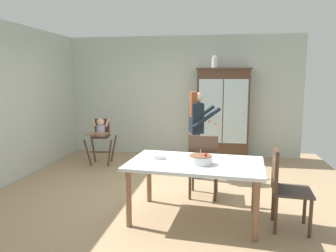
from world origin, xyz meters
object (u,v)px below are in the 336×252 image
object	(u,v)px
dining_chair_far_side	(203,162)
dining_table	(195,169)
dining_chair_right_end	(283,183)
high_chair_with_toddler	(101,133)
adult_person	(197,124)
birthday_cake	(200,160)
ceramic_vase	(215,62)
serving_bowl	(158,156)
china_cabinet	(223,114)

from	to	relation	value
dining_chair_far_side	dining_table	bearing A→B (deg)	86.99
dining_chair_right_end	high_chair_with_toddler	bearing A→B (deg)	57.07
dining_chair_far_side	adult_person	bearing A→B (deg)	-77.88
high_chair_with_toddler	birthday_cake	size ratio (longest dim) A/B	3.39
high_chair_with_toddler	dining_table	size ratio (longest dim) A/B	0.55
dining_chair_far_side	dining_chair_right_end	world-z (taller)	same
ceramic_vase	serving_bowl	bearing A→B (deg)	-101.73
serving_bowl	adult_person	bearing A→B (deg)	77.14
ceramic_vase	dining_table	distance (m)	3.51
dining_table	china_cabinet	bearing A→B (deg)	83.76
china_cabinet	dining_chair_far_side	world-z (taller)	china_cabinet
dining_chair_far_side	serving_bowl	bearing A→B (deg)	50.21
birthday_cake	dining_chair_right_end	distance (m)	1.00
adult_person	dining_chair_right_end	distance (m)	2.20
ceramic_vase	high_chair_with_toddler	bearing A→B (deg)	-158.88
china_cabinet	adult_person	xyz separation A→B (m)	(-0.46, -1.46, -0.03)
adult_person	birthday_cake	bearing A→B (deg)	169.51
serving_bowl	china_cabinet	bearing A→B (deg)	74.85
dining_table	birthday_cake	world-z (taller)	birthday_cake
high_chair_with_toddler	adult_person	xyz separation A→B (m)	(2.00, -0.58, 0.31)
ceramic_vase	adult_person	world-z (taller)	ceramic_vase
china_cabinet	dining_table	world-z (taller)	china_cabinet
ceramic_vase	serving_bowl	distance (m)	3.43
serving_bowl	dining_table	bearing A→B (deg)	-11.61
adult_person	birthday_cake	distance (m)	1.84
ceramic_vase	dining_chair_far_side	world-z (taller)	ceramic_vase
adult_person	serving_bowl	world-z (taller)	adult_person
adult_person	dining_chair_right_end	size ratio (longest dim) A/B	1.59
china_cabinet	serving_bowl	distance (m)	3.21
adult_person	dining_table	size ratio (longest dim) A/B	0.89
serving_bowl	dining_chair_right_end	distance (m)	1.55
china_cabinet	dining_chair_far_side	size ratio (longest dim) A/B	2.06
china_cabinet	high_chair_with_toddler	size ratio (longest dim) A/B	2.08
serving_bowl	dining_chair_far_side	size ratio (longest dim) A/B	0.19
china_cabinet	dining_chair_far_side	xyz separation A→B (m)	(-0.28, -2.48, -0.44)
ceramic_vase	adult_person	size ratio (longest dim) A/B	0.18
dining_table	birthday_cake	xyz separation A→B (m)	(0.07, -0.08, 0.14)
adult_person	dining_chair_right_end	bearing A→B (deg)	-163.86
high_chair_with_toddler	dining_chair_right_end	distance (m)	3.97
dining_table	dining_chair_right_end	distance (m)	1.05
high_chair_with_toddler	adult_person	size ratio (longest dim) A/B	0.62
serving_bowl	dining_chair_right_end	bearing A→B (deg)	-7.03
birthday_cake	dining_chair_right_end	xyz separation A→B (m)	(0.97, -0.01, -0.24)
ceramic_vase	dining_chair_far_side	size ratio (longest dim) A/B	0.28
adult_person	dining_chair_right_end	xyz separation A→B (m)	(1.15, -1.82, -0.41)
china_cabinet	adult_person	world-z (taller)	china_cabinet
china_cabinet	dining_chair_right_end	world-z (taller)	china_cabinet
china_cabinet	dining_chair_right_end	bearing A→B (deg)	-78.13
birthday_cake	high_chair_with_toddler	bearing A→B (deg)	132.30
dining_chair_far_side	ceramic_vase	bearing A→B (deg)	-89.91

